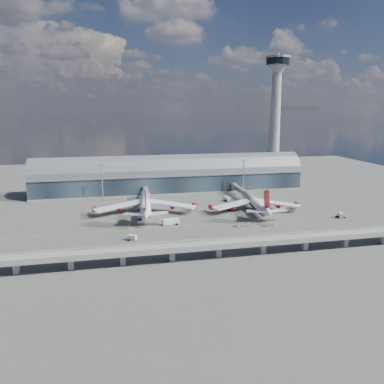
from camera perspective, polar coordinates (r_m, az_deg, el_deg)
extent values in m
plane|color=#474744|center=(212.11, -0.03, -4.30)|extent=(500.00, 500.00, 0.00)
cube|color=gold|center=(202.78, 0.55, -5.10)|extent=(200.00, 0.25, 0.01)
cube|color=gold|center=(230.94, -1.06, -2.89)|extent=(200.00, 0.25, 0.01)
cube|color=gold|center=(259.52, -2.32, -1.16)|extent=(200.00, 0.25, 0.01)
cube|color=gold|center=(236.84, -9.88, -2.68)|extent=(0.25, 80.00, 0.01)
cube|color=gold|center=(248.93, 6.44, -1.82)|extent=(0.25, 80.00, 0.01)
cube|color=#1E2732|center=(285.03, -3.28, 1.52)|extent=(200.00, 28.00, 14.00)
cylinder|color=slate|center=(283.77, -3.29, 2.91)|extent=(200.00, 28.00, 28.00)
cube|color=gray|center=(270.15, -2.84, 2.42)|extent=(200.00, 1.00, 1.20)
cube|color=gray|center=(286.32, -3.26, 0.26)|extent=(200.00, 30.00, 1.20)
cube|color=gray|center=(314.21, 12.10, 1.74)|extent=(18.00, 18.00, 8.00)
cone|color=gray|center=(309.33, 12.45, 9.22)|extent=(10.00, 10.00, 90.00)
cone|color=gray|center=(310.38, 12.88, 17.90)|extent=(16.00, 16.00, 8.00)
cylinder|color=black|center=(310.91, 12.93, 18.82)|extent=(18.00, 18.00, 5.00)
cylinder|color=slate|center=(311.27, 12.96, 19.37)|extent=(19.00, 19.00, 1.50)
cylinder|color=gray|center=(311.46, 12.97, 19.64)|extent=(2.40, 2.40, 3.00)
cube|color=gray|center=(159.76, 4.09, -8.00)|extent=(220.00, 8.50, 1.20)
cube|color=gray|center=(155.78, 4.50, -8.13)|extent=(220.00, 0.40, 1.20)
cube|color=gray|center=(162.99, 3.70, -7.16)|extent=(220.00, 0.40, 1.20)
cube|color=gray|center=(158.18, 4.24, -7.97)|extent=(220.00, 0.12, 0.12)
cube|color=gray|center=(160.88, 3.94, -7.60)|extent=(220.00, 0.12, 0.12)
cube|color=gray|center=(159.87, -25.21, -10.37)|extent=(2.20, 2.20, 5.00)
cube|color=gray|center=(156.32, -17.96, -10.27)|extent=(2.20, 2.20, 5.00)
cube|color=gray|center=(155.28, -10.50, -10.00)|extent=(2.20, 2.20, 5.00)
cube|color=gray|center=(156.81, -3.07, -9.57)|extent=(2.20, 2.20, 5.00)
cube|color=gray|center=(160.84, 4.07, -9.00)|extent=(2.20, 2.20, 5.00)
cube|color=gray|center=(167.17, 10.75, -8.35)|extent=(2.20, 2.20, 5.00)
cube|color=gray|center=(175.57, 16.84, -7.65)|extent=(2.20, 2.20, 5.00)
cube|color=gray|center=(185.75, 22.30, -6.95)|extent=(2.20, 2.20, 5.00)
cube|color=gray|center=(197.43, 27.15, -6.27)|extent=(2.20, 2.20, 5.00)
cylinder|color=gray|center=(258.43, -13.53, 1.28)|extent=(0.70, 0.70, 25.00)
cube|color=gray|center=(256.32, -13.67, 4.06)|extent=(3.00, 0.40, 1.00)
cylinder|color=gray|center=(274.18, 7.84, 2.15)|extent=(0.70, 0.70, 25.00)
cube|color=gray|center=(272.19, 7.92, 4.78)|extent=(3.00, 0.40, 1.00)
cylinder|color=white|center=(228.06, -7.13, -1.68)|extent=(9.69, 49.78, 5.97)
cone|color=white|center=(254.85, -7.20, -0.17)|extent=(6.52, 7.89, 5.97)
cone|color=white|center=(199.48, -7.04, -3.54)|extent=(6.80, 11.61, 5.97)
cube|color=#B70712|center=(200.29, -7.11, -1.29)|extent=(1.49, 11.17, 12.35)
cube|color=white|center=(226.90, -11.07, -2.09)|extent=(30.54, 18.91, 2.41)
cube|color=white|center=(227.05, -3.18, -1.86)|extent=(29.40, 22.39, 2.41)
cylinder|color=#B70712|center=(229.16, -11.17, -2.38)|extent=(3.33, 4.88, 2.98)
cylinder|color=#B70712|center=(230.49, -14.62, -2.47)|extent=(3.33, 4.88, 2.98)
cylinder|color=#B70712|center=(229.31, -3.06, -2.15)|extent=(3.33, 4.88, 2.98)
cylinder|color=#B70712|center=(230.77, 0.37, -2.03)|extent=(3.33, 4.88, 2.98)
cylinder|color=gray|center=(246.04, -7.15, -1.68)|extent=(0.47, 0.47, 2.80)
cylinder|color=gray|center=(225.58, -7.85, -3.01)|extent=(0.56, 0.56, 2.80)
cylinder|color=gray|center=(225.61, -6.33, -2.97)|extent=(0.56, 0.56, 2.80)
cylinder|color=black|center=(225.82, -7.84, -3.23)|extent=(2.15, 1.55, 1.40)
cylinder|color=black|center=(225.85, -6.33, -3.19)|extent=(2.15, 1.55, 1.40)
cylinder|color=white|center=(233.75, 9.51, -1.52)|extent=(9.49, 43.96, 5.24)
cone|color=white|center=(256.78, 8.04, -0.20)|extent=(5.92, 7.70, 5.24)
cone|color=white|center=(209.21, 11.46, -3.07)|extent=(6.27, 11.29, 5.24)
cube|color=#B70712|center=(210.00, 11.32, -1.07)|extent=(1.69, 10.81, 11.95)
cube|color=white|center=(228.81, 6.22, -1.92)|extent=(27.93, 17.04, 2.24)
cube|color=white|center=(236.47, 12.92, -1.69)|extent=(26.67, 21.09, 2.24)
cylinder|color=black|center=(234.10, 9.50, -1.86)|extent=(8.27, 39.42, 4.45)
cylinder|color=#B70712|center=(230.81, 5.98, -2.20)|extent=(3.32, 4.77, 2.89)
cylinder|color=#B70712|center=(228.51, 2.90, -2.30)|extent=(3.32, 4.77, 2.89)
cylinder|color=#B70712|center=(238.69, 12.88, -1.96)|extent=(3.32, 4.77, 2.89)
cylinder|color=#B70712|center=(243.07, 15.68, -1.85)|extent=(3.32, 4.77, 2.89)
cylinder|color=gray|center=(249.09, 8.52, -1.55)|extent=(0.45, 0.45, 2.71)
cylinder|color=gray|center=(230.62, 9.03, -2.72)|extent=(0.54, 0.54, 2.71)
cylinder|color=gray|center=(232.19, 10.40, -2.67)|extent=(0.54, 0.54, 2.71)
cylinder|color=black|center=(230.84, 9.02, -2.92)|extent=(2.11, 1.54, 1.35)
cylinder|color=black|center=(232.42, 10.39, -2.87)|extent=(2.11, 1.54, 1.35)
cube|color=gray|center=(257.74, -6.94, -0.15)|extent=(3.00, 24.00, 3.00)
cube|color=gray|center=(246.08, -6.68, -0.75)|extent=(3.60, 3.60, 3.40)
cylinder|color=gray|center=(269.42, -7.17, 0.40)|extent=(4.40, 4.40, 4.00)
cylinder|color=gray|center=(246.91, -6.66, -1.54)|extent=(0.50, 0.50, 3.40)
cylinder|color=black|center=(247.24, -6.66, -1.85)|extent=(1.40, 0.80, 0.80)
cube|color=gray|center=(269.54, 7.29, 0.40)|extent=(3.00, 28.00, 3.00)
cube|color=gray|center=(256.68, 8.31, -0.24)|extent=(3.60, 3.60, 3.40)
cylinder|color=gray|center=(282.50, 6.36, 0.99)|extent=(4.40, 4.40, 4.00)
cylinder|color=gray|center=(257.48, 8.28, -1.00)|extent=(0.50, 0.50, 3.40)
cylinder|color=black|center=(257.79, 8.27, -1.29)|extent=(1.40, 0.80, 0.80)
cube|color=silver|center=(215.69, -7.71, -3.70)|extent=(4.59, 7.03, 2.49)
cylinder|color=black|center=(217.95, -7.53, -3.83)|extent=(2.54, 1.71, 0.86)
cylinder|color=black|center=(214.06, -7.88, -4.14)|extent=(2.54, 1.71, 0.86)
cube|color=silver|center=(182.75, -9.12, -6.82)|extent=(4.72, 3.77, 2.24)
cylinder|color=black|center=(183.74, -8.74, -7.03)|extent=(1.70, 2.26, 0.77)
cylinder|color=black|center=(182.42, -9.48, -7.20)|extent=(1.70, 2.26, 0.77)
cube|color=silver|center=(203.68, -3.25, -4.50)|extent=(9.47, 4.37, 2.97)
cylinder|color=black|center=(203.96, -2.43, -4.85)|extent=(1.57, 3.00, 1.03)
cylinder|color=black|center=(204.23, -4.07, -4.85)|extent=(1.57, 3.00, 1.03)
cube|color=silver|center=(233.19, 21.74, -3.28)|extent=(4.17, 5.84, 2.37)
cylinder|color=black|center=(234.33, 21.35, -3.44)|extent=(2.41, 1.69, 0.82)
cylinder|color=black|center=(232.59, 22.08, -3.62)|extent=(2.41, 1.69, 0.82)
cube|color=silver|center=(256.34, 5.31, -1.02)|extent=(3.71, 5.25, 2.49)
cylinder|color=black|center=(258.09, 5.32, -1.18)|extent=(2.54, 1.63, 0.86)
cylinder|color=black|center=(255.12, 5.28, -1.34)|extent=(2.54, 1.63, 0.86)
cube|color=silver|center=(234.73, 5.85, -2.27)|extent=(4.66, 6.73, 2.72)
cylinder|color=black|center=(236.97, 5.89, -2.43)|extent=(2.78, 1.89, 0.94)
cylinder|color=black|center=(233.10, 5.80, -2.68)|extent=(2.78, 1.89, 0.94)
cube|color=gray|center=(201.66, 7.14, -5.22)|extent=(2.77, 1.92, 0.34)
cube|color=#BABABF|center=(201.39, 7.15, -4.98)|extent=(2.32, 1.79, 1.68)
cube|color=gray|center=(202.73, 7.91, -5.14)|extent=(2.77, 1.92, 0.34)
cube|color=#BABABF|center=(202.46, 7.91, -4.90)|extent=(2.32, 1.79, 1.68)
cube|color=gray|center=(203.83, 8.67, -5.07)|extent=(2.77, 1.92, 0.34)
cube|color=#BABABF|center=(203.57, 8.67, -4.83)|extent=(2.32, 1.79, 1.68)
cube|color=gray|center=(204.42, 11.13, -5.13)|extent=(2.60, 2.17, 0.28)
cube|color=#BABABF|center=(204.20, 11.14, -4.93)|extent=(2.22, 1.95, 1.39)
cube|color=gray|center=(206.03, 11.62, -5.01)|extent=(2.60, 2.17, 0.28)
cube|color=#BABABF|center=(205.81, 11.63, -4.81)|extent=(2.22, 1.95, 1.39)
cube|color=gray|center=(207.65, 12.10, -4.89)|extent=(2.60, 2.17, 0.28)
cube|color=#BABABF|center=(207.43, 12.11, -4.70)|extent=(2.22, 1.95, 1.39)
cube|color=gray|center=(218.08, 26.06, -5.07)|extent=(2.95, 2.32, 0.33)
cube|color=#BABABF|center=(217.84, 26.08, -4.85)|extent=(2.51, 2.11, 1.63)
cube|color=gray|center=(220.26, 26.51, -4.95)|extent=(2.95, 2.32, 0.33)
cube|color=#BABABF|center=(220.02, 26.53, -4.73)|extent=(2.51, 2.11, 1.63)
cube|color=gray|center=(222.45, 26.96, -4.83)|extent=(2.95, 2.32, 0.33)
cube|color=#BABABF|center=(222.21, 26.98, -4.61)|extent=(2.51, 2.11, 1.63)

